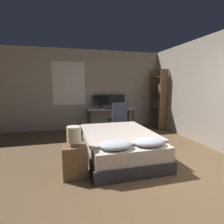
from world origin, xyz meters
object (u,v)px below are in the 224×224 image
at_px(monitor_left, 101,100).
at_px(monitor_right, 117,100).
at_px(computer_mouse, 120,108).
at_px(bookshelf, 159,98).
at_px(nightstand, 75,161).
at_px(office_chair, 118,122).
at_px(desk, 110,111).
at_px(keyboard, 112,109).
at_px(bed, 119,144).
at_px(bedside_lamp, 74,134).

distance_m(monitor_left, monitor_right, 0.60).
bearing_deg(computer_mouse, bookshelf, -0.86).
relative_size(nightstand, office_chair, 0.53).
height_order(office_chair, bookshelf, bookshelf).
bearing_deg(office_chair, desk, 92.86).
bearing_deg(desk, keyboard, -90.00).
bearing_deg(keyboard, bed, -100.44).
relative_size(bedside_lamp, monitor_left, 0.58).
distance_m(bedside_lamp, monitor_left, 3.30).
height_order(desk, computer_mouse, computer_mouse).
distance_m(bed, monitor_left, 2.62).
xyz_separation_m(computer_mouse, bookshelf, (1.43, -0.02, 0.32)).
bearing_deg(office_chair, monitor_left, 109.45).
distance_m(bed, desk, 2.39).
distance_m(monitor_right, keyboard, 0.53).
xyz_separation_m(desk, computer_mouse, (0.30, -0.18, 0.11)).
height_order(bed, monitor_left, monitor_left).
xyz_separation_m(bedside_lamp, monitor_left, (1.06, 3.11, 0.27)).
distance_m(nightstand, monitor_left, 3.36).
relative_size(bed, bookshelf, 1.01).
relative_size(monitor_right, bookshelf, 0.27).
distance_m(bedside_lamp, office_chair, 2.59).
distance_m(bedside_lamp, desk, 3.23).
height_order(bedside_lamp, office_chair, office_chair).
bearing_deg(office_chair, computer_mouse, 66.12).
xyz_separation_m(bedside_lamp, office_chair, (1.39, 2.16, -0.31)).
xyz_separation_m(monitor_left, keyboard, (0.30, -0.36, -0.25)).
bearing_deg(nightstand, keyboard, 63.73).
bearing_deg(desk, nightstand, -114.87).
relative_size(keyboard, office_chair, 0.42).
bearing_deg(keyboard, monitor_left, 129.52).
xyz_separation_m(keyboard, bookshelf, (1.73, -0.02, 0.33)).
relative_size(nightstand, computer_mouse, 7.57).
distance_m(nightstand, monitor_right, 3.60).
distance_m(monitor_left, keyboard, 0.53).
bearing_deg(bed, monitor_left, 87.75).
relative_size(nightstand, monitor_right, 0.96).
bearing_deg(keyboard, monitor_right, 50.48).
bearing_deg(nightstand, computer_mouse, 58.92).
height_order(keyboard, computer_mouse, computer_mouse).
xyz_separation_m(keyboard, computer_mouse, (0.30, 0.00, 0.01)).
distance_m(bed, bedside_lamp, 1.22).
bearing_deg(office_chair, bed, -105.57).
bearing_deg(monitor_right, computer_mouse, -89.63).
bearing_deg(monitor_right, keyboard, -129.52).
bearing_deg(bed, bedside_lamp, -148.14).
bearing_deg(monitor_left, office_chair, -70.55).
height_order(computer_mouse, office_chair, office_chair).
height_order(monitor_left, keyboard, monitor_left).
height_order(bed, bookshelf, bookshelf).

